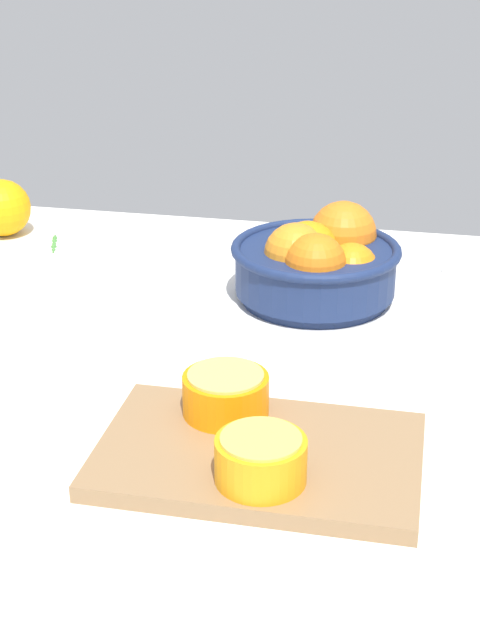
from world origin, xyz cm
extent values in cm
cube|color=white|center=(0.00, 0.00, -1.50)|extent=(140.64, 95.73, 3.00)
cylinder|color=navy|center=(2.33, 19.01, 0.60)|extent=(18.52, 18.52, 1.20)
cylinder|color=navy|center=(2.33, 19.01, 4.00)|extent=(20.13, 20.13, 5.60)
torus|color=navy|center=(2.33, 19.01, 6.80)|extent=(21.33, 21.33, 1.20)
sphere|color=orange|center=(6.99, 17.44, 5.03)|extent=(6.67, 6.67, 6.67)
sphere|color=orange|center=(5.10, 24.57, 7.00)|extent=(8.69, 8.69, 8.69)
sphere|color=orange|center=(1.24, 19.43, 6.31)|extent=(7.59, 7.59, 7.59)
sphere|color=orange|center=(-0.06, 17.39, 6.51)|extent=(7.88, 7.88, 7.88)
sphere|color=orange|center=(2.82, 14.79, 6.41)|extent=(7.60, 7.60, 7.60)
cube|color=olive|center=(2.46, -19.48, 0.83)|extent=(29.19, 18.72, 1.65)
cylinder|color=orange|center=(-1.83, -13.98, 3.62)|extent=(8.29, 8.29, 3.93)
cylinder|color=#FCBF5D|center=(-1.83, -13.98, 5.73)|extent=(7.30, 7.30, 0.30)
cylinder|color=orange|center=(3.54, -24.38, 3.61)|extent=(7.88, 7.88, 3.92)
cylinder|color=#FBC452|center=(3.54, -24.38, 5.72)|extent=(6.93, 6.93, 0.30)
sphere|color=orange|center=(-46.88, 33.85, 4.26)|extent=(8.52, 8.52, 8.52)
cylinder|color=#438038|center=(-37.97, 31.42, 0.15)|extent=(2.91, 7.35, 0.30)
sphere|color=#438038|center=(-38.85, 33.84, 0.30)|extent=(0.77, 0.77, 0.77)
sphere|color=#438038|center=(-38.41, 32.63, 0.30)|extent=(0.83, 0.83, 0.83)
sphere|color=#438038|center=(-37.97, 31.42, 0.30)|extent=(0.67, 0.67, 0.67)
sphere|color=#438038|center=(-37.53, 30.21, 0.30)|extent=(0.86, 0.86, 0.86)
sphere|color=#438038|center=(-37.10, 29.00, 0.30)|extent=(0.64, 0.64, 0.64)
camera|label=1|loc=(15.51, -90.02, 47.24)|focal=52.45mm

